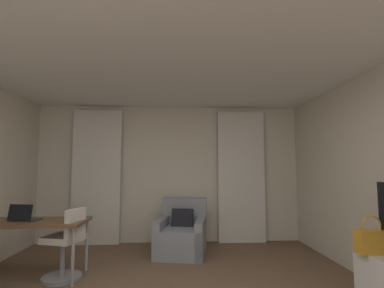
% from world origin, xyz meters
% --- Properties ---
extents(wall_window, '(5.12, 0.06, 2.60)m').
position_xyz_m(wall_window, '(0.00, 3.03, 1.30)').
color(wall_window, beige).
rests_on(wall_window, ground).
extents(ceiling, '(5.12, 6.12, 0.06)m').
position_xyz_m(ceiling, '(0.00, 0.00, 2.63)').
color(ceiling, white).
rests_on(ceiling, wall_left).
extents(curtain_left_panel, '(0.90, 0.06, 2.50)m').
position_xyz_m(curtain_left_panel, '(-1.38, 2.90, 1.25)').
color(curtain_left_panel, silver).
rests_on(curtain_left_panel, ground).
extents(curtain_right_panel, '(0.90, 0.06, 2.50)m').
position_xyz_m(curtain_right_panel, '(1.38, 2.90, 1.25)').
color(curtain_right_panel, silver).
rests_on(curtain_right_panel, ground).
extents(armchair, '(0.90, 0.99, 0.87)m').
position_xyz_m(armchair, '(0.21, 2.23, 0.29)').
color(armchair, gray).
rests_on(armchair, ground).
extents(desk, '(1.29, 0.63, 0.72)m').
position_xyz_m(desk, '(-1.70, 1.26, 0.66)').
color(desk, brown).
rests_on(desk, ground).
extents(desk_chair, '(0.50, 0.50, 0.88)m').
position_xyz_m(desk_chair, '(-1.28, 1.22, 0.39)').
color(desk_chair, gray).
rests_on(desk_chair, ground).
extents(laptop, '(0.36, 0.30, 0.22)m').
position_xyz_m(laptop, '(-1.82, 1.24, 0.77)').
color(laptop, '#2D2D33').
rests_on(laptop, desk).
extents(handbag_primary, '(0.30, 0.14, 0.37)m').
position_xyz_m(handbag_primary, '(2.03, 0.16, 0.68)').
color(handbag_primary, orange).
rests_on(handbag_primary, tv_console).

